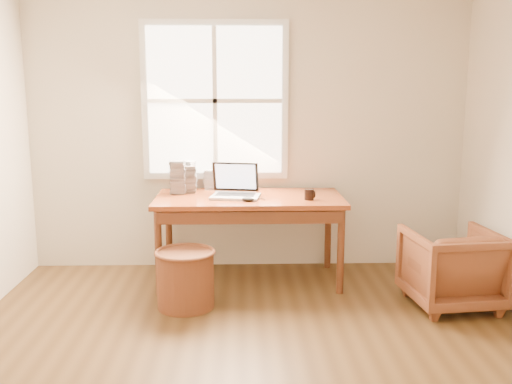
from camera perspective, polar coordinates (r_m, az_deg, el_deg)
room_shell at (r=3.18m, az=-0.62°, el=3.92°), size 4.04×4.54×2.64m
desk at (r=4.89m, az=-0.68°, el=-0.68°), size 1.60×0.80×0.04m
armchair at (r=4.68m, az=18.97°, el=-7.17°), size 0.72×0.74×0.61m
wicker_stool at (r=4.46m, az=-7.06°, el=-8.70°), size 0.48×0.48×0.44m
laptop at (r=4.80m, az=-2.08°, el=1.28°), size 0.49×0.51×0.32m
mouse at (r=4.67m, az=-0.81°, el=-0.74°), size 0.12×0.10×0.04m
coffee_mug at (r=4.76m, az=5.33°, el=-0.24°), size 0.11×0.11×0.09m
cd_stack_a at (r=5.17m, az=-6.92°, el=1.60°), size 0.17×0.16×0.27m
cd_stack_b at (r=5.07m, az=-7.00°, el=1.27°), size 0.18×0.16×0.24m
cd_stack_c at (r=5.03m, az=-7.78°, el=1.46°), size 0.13×0.12×0.29m
cd_stack_d at (r=5.23m, az=-4.30°, el=1.24°), size 0.16×0.15×0.18m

